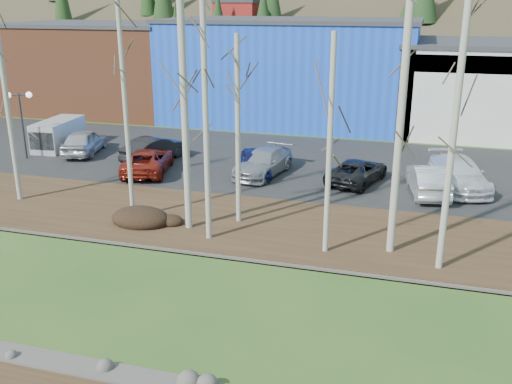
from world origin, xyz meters
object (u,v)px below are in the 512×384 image
(car_6, at_px, (357,171))
(car_2, at_px, (148,161))
(street_lamp, at_px, (20,106))
(car_0, at_px, (84,141))
(car_4, at_px, (255,162))
(car_3, at_px, (263,162))
(car_7, at_px, (459,174))
(car_1, at_px, (155,149))
(van_grey, at_px, (57,135))
(car_5, at_px, (428,180))

(car_6, bearing_deg, car_2, 23.15)
(street_lamp, relative_size, car_6, 0.90)
(car_0, xyz_separation_m, car_4, (12.05, -1.39, -0.08))
(car_3, relative_size, car_7, 0.92)
(car_4, distance_m, car_7, 11.16)
(car_1, height_order, van_grey, van_grey)
(car_2, height_order, car_4, car_4)
(car_0, bearing_deg, car_1, 162.58)
(car_3, relative_size, car_5, 1.08)
(car_1, bearing_deg, car_3, -168.74)
(car_3, height_order, car_4, car_3)
(car_0, height_order, car_5, car_0)
(car_2, relative_size, car_4, 1.20)
(car_3, distance_m, car_7, 10.66)
(car_1, height_order, car_2, car_1)
(car_2, height_order, van_grey, van_grey)
(car_0, xyz_separation_m, car_6, (17.90, -1.30, -0.15))
(car_2, bearing_deg, car_3, 178.35)
(car_6, xyz_separation_m, car_7, (5.29, 0.48, 0.15))
(van_grey, bearing_deg, car_5, -12.13)
(car_7, bearing_deg, street_lamp, 166.91)
(car_1, xyz_separation_m, car_3, (7.32, -1.01, -0.03))
(car_0, xyz_separation_m, car_7, (23.19, -0.82, -0.00))
(car_4, bearing_deg, car_6, -18.71)
(car_3, distance_m, car_6, 5.35)
(car_1, bearing_deg, car_2, 126.29)
(car_5, bearing_deg, van_grey, -16.65)
(car_5, xyz_separation_m, car_7, (1.56, 1.49, 0.02))
(car_3, height_order, van_grey, van_grey)
(street_lamp, bearing_deg, car_3, -18.79)
(car_2, xyz_separation_m, car_3, (6.56, 1.45, 0.03))
(street_lamp, xyz_separation_m, car_6, (20.80, 0.80, -2.66))
(car_2, xyz_separation_m, van_grey, (-8.46, 3.45, 0.24))
(car_5, xyz_separation_m, car_6, (-3.73, 1.01, -0.12))
(car_1, bearing_deg, street_lamp, 31.48)
(car_4, xyz_separation_m, car_6, (5.85, 0.08, -0.07))
(car_0, distance_m, car_1, 5.24)
(car_2, bearing_deg, car_6, 172.92)
(car_0, height_order, van_grey, van_grey)
(car_4, xyz_separation_m, van_grey, (-14.52, 2.06, 0.23))
(car_4, bearing_deg, car_1, 151.57)
(car_3, relative_size, car_4, 1.20)
(car_1, bearing_deg, car_0, 15.63)
(street_lamp, bearing_deg, car_1, -9.29)
(street_lamp, relative_size, car_2, 0.83)
(street_lamp, relative_size, car_3, 0.83)
(car_1, distance_m, car_7, 17.97)
(car_1, distance_m, car_3, 7.39)
(street_lamp, bearing_deg, car_0, 14.24)
(street_lamp, relative_size, car_5, 0.89)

